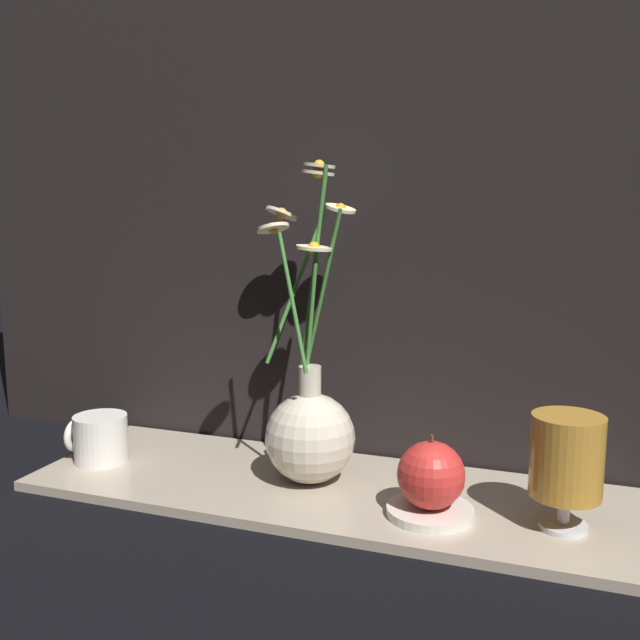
{
  "coord_description": "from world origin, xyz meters",
  "views": [
    {
      "loc": [
        0.28,
        -0.8,
        0.36
      ],
      "look_at": [
        -0.01,
        0.0,
        0.22
      ],
      "focal_mm": 40.0,
      "sensor_mm": 36.0,
      "label": 1
    }
  ],
  "objects": [
    {
      "name": "backdrop_wall",
      "position": [
        0.0,
        0.14,
        0.55
      ],
      "size": [
        1.25,
        0.02,
        1.1
      ],
      "color": "black",
      "rests_on": "ground_plane"
    },
    {
      "name": "shelf",
      "position": [
        0.0,
        0.0,
        0.01
      ],
      "size": [
        0.75,
        0.25,
        0.01
      ],
      "color": "tan",
      "rests_on": "ground_plane"
    },
    {
      "name": "tea_glass",
      "position": [
        0.28,
        -0.03,
        0.09
      ],
      "size": [
        0.08,
        0.08,
        0.13
      ],
      "color": "silver",
      "rests_on": "shelf"
    },
    {
      "name": "saucer_plate",
      "position": [
        0.14,
        -0.04,
        0.02
      ],
      "size": [
        0.1,
        0.1,
        0.01
      ],
      "color": "silver",
      "rests_on": "shelf"
    },
    {
      "name": "yellow_mug",
      "position": [
        -0.32,
        -0.02,
        0.04
      ],
      "size": [
        0.08,
        0.07,
        0.06
      ],
      "color": "silver",
      "rests_on": "shelf"
    },
    {
      "name": "orange_fruit",
      "position": [
        0.14,
        -0.04,
        0.06
      ],
      "size": [
        0.08,
        0.08,
        0.08
      ],
      "color": "red",
      "rests_on": "saucer_plate"
    },
    {
      "name": "vase_with_flowers",
      "position": [
        -0.02,
        0.01,
        0.08
      ],
      "size": [
        0.15,
        0.16,
        0.4
      ],
      "color": "beige",
      "rests_on": "shelf"
    },
    {
      "name": "ground_plane",
      "position": [
        0.0,
        0.0,
        0.0
      ],
      "size": [
        6.0,
        6.0,
        0.0
      ],
      "primitive_type": "plane",
      "color": "black"
    }
  ]
}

